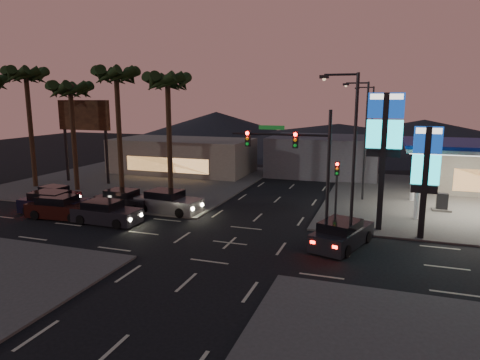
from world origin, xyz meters
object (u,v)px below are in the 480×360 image
(car_lane_a_rear, at_px, (53,203))
(car_lane_b_rear, at_px, (56,195))
(pylon_sign_short, at_px, (426,165))
(traffic_signal_mast, at_px, (299,156))
(car_lane_a_mid, at_px, (61,208))
(pylon_sign_tall, at_px, (384,134))
(car_lane_b_mid, at_px, (124,200))
(suv_station, at_px, (342,234))
(car_lane_a_front, at_px, (106,213))
(car_lane_b_front, at_px, (168,202))

(car_lane_a_rear, distance_m, car_lane_b_rear, 3.95)
(car_lane_b_rear, bearing_deg, pylon_sign_short, -1.32)
(traffic_signal_mast, bearing_deg, car_lane_b_rear, 171.54)
(car_lane_a_mid, xyz_separation_m, car_lane_a_rear, (-1.44, 0.81, 0.02))
(pylon_sign_tall, distance_m, pylon_sign_short, 3.20)
(car_lane_b_mid, xyz_separation_m, suv_station, (17.26, -3.53, 0.05))
(car_lane_a_mid, relative_size, car_lane_b_rear, 1.20)
(car_lane_a_front, distance_m, car_lane_b_mid, 4.03)
(car_lane_a_rear, bearing_deg, car_lane_a_mid, -29.43)
(car_lane_a_rear, bearing_deg, car_lane_a_front, -9.54)
(pylon_sign_tall, relative_size, pylon_sign_short, 1.29)
(traffic_signal_mast, height_order, car_lane_b_mid, traffic_signal_mast)
(traffic_signal_mast, height_order, car_lane_a_mid, traffic_signal_mast)
(pylon_sign_short, height_order, car_lane_a_front, pylon_sign_short)
(pylon_sign_short, height_order, traffic_signal_mast, traffic_signal_mast)
(car_lane_a_front, xyz_separation_m, car_lane_b_front, (2.72, 4.03, 0.05))
(traffic_signal_mast, bearing_deg, car_lane_b_mid, 168.03)
(car_lane_b_front, height_order, car_lane_b_rear, car_lane_b_front)
(traffic_signal_mast, relative_size, car_lane_b_front, 1.49)
(car_lane_a_front, height_order, car_lane_b_mid, car_lane_a_front)
(car_lane_b_front, distance_m, car_lane_b_mid, 3.81)
(pylon_sign_short, xyz_separation_m, car_lane_a_mid, (-24.65, -3.22, -3.89))
(car_lane_b_rear, height_order, suv_station, suv_station)
(pylon_sign_short, xyz_separation_m, car_lane_a_front, (-20.70, -3.31, -3.92))
(car_lane_a_mid, distance_m, car_lane_b_mid, 4.76)
(car_lane_b_rear, bearing_deg, pylon_sign_tall, 0.75)
(pylon_sign_tall, bearing_deg, pylon_sign_short, -21.80)
(traffic_signal_mast, bearing_deg, car_lane_a_rear, 179.68)
(pylon_sign_short, bearing_deg, car_lane_a_mid, -172.56)
(pylon_sign_short, relative_size, car_lane_b_rear, 1.64)
(pylon_sign_tall, bearing_deg, car_lane_a_mid, -169.21)
(traffic_signal_mast, relative_size, suv_station, 1.52)
(pylon_sign_short, relative_size, traffic_signal_mast, 0.88)
(car_lane_b_mid, relative_size, car_lane_b_rear, 1.11)
(car_lane_b_front, bearing_deg, pylon_sign_tall, 1.04)
(pylon_sign_tall, height_order, car_lane_a_front, pylon_sign_tall)
(traffic_signal_mast, bearing_deg, pylon_sign_short, 19.13)
(car_lane_b_front, bearing_deg, car_lane_b_rear, -179.69)
(pylon_sign_short, distance_m, suv_station, 6.67)
(traffic_signal_mast, distance_m, car_lane_b_rear, 22.06)
(pylon_sign_tall, distance_m, car_lane_a_front, 19.54)
(car_lane_a_front, xyz_separation_m, car_lane_b_rear, (-7.88, 3.98, -0.11))
(car_lane_b_mid, bearing_deg, car_lane_a_mid, -127.15)
(pylon_sign_short, distance_m, car_lane_a_front, 21.32)
(pylon_sign_tall, height_order, car_lane_a_mid, pylon_sign_tall)
(pylon_sign_tall, distance_m, car_lane_b_front, 16.47)
(car_lane_b_mid, height_order, suv_station, suv_station)
(car_lane_a_front, xyz_separation_m, car_lane_a_rear, (-5.40, 0.91, 0.05))
(pylon_sign_tall, xyz_separation_m, car_lane_a_mid, (-22.15, -4.22, -5.63))
(car_lane_b_mid, distance_m, car_lane_b_rear, 6.80)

